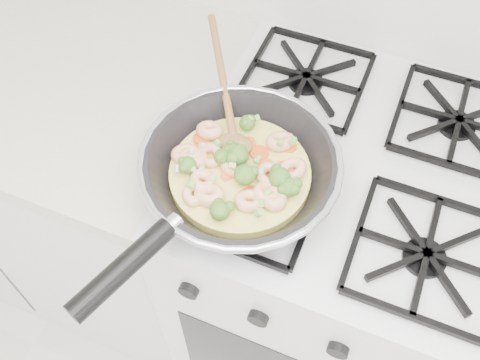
% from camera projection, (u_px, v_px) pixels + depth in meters
% --- Properties ---
extents(stove, '(0.60, 0.60, 0.92)m').
position_uv_depth(stove, '(326.00, 268.00, 1.34)').
color(stove, white).
rests_on(stove, ground).
extents(counter_left, '(1.00, 0.60, 0.90)m').
position_uv_depth(counter_left, '(54.00, 170.00, 1.52)').
color(counter_left, silver).
rests_on(counter_left, ground).
extents(skillet, '(0.35, 0.61, 0.10)m').
position_uv_depth(skillet, '(238.00, 171.00, 0.89)').
color(skillet, black).
rests_on(skillet, stove).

